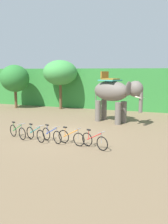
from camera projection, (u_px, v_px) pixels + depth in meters
ground_plane at (61, 135)px, 14.33m from camera, size 80.00×80.00×0.00m
foliage_hedge at (111, 87)px, 26.03m from camera, size 36.00×6.00×4.05m
tree_far_left at (15, 79)px, 24.11m from camera, size 2.92×2.92×4.42m
tree_far_right at (60, 73)px, 23.42m from camera, size 3.38×3.38×4.87m
elephant at (115, 93)px, 17.32m from camera, size 4.21×2.83×3.78m
bike_green at (18, 132)px, 13.54m from camera, size 1.57×0.81×0.92m
bike_teal at (35, 134)px, 13.03m from camera, size 1.58×0.81×0.92m
bike_blue at (52, 135)px, 12.82m from camera, size 1.56×0.84×0.92m
bike_orange at (71, 137)px, 12.36m from camera, size 1.67×0.61×0.92m
bike_red at (94, 141)px, 11.75m from camera, size 1.57×0.81×0.92m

